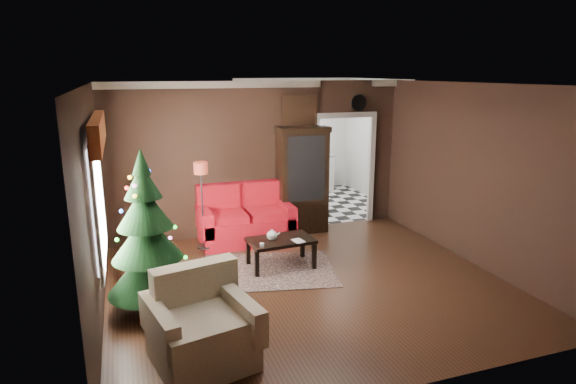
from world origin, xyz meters
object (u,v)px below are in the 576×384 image
object	(u,v)px
curio_cabinet	(302,182)
teapot	(272,235)
wall_clock	(358,103)
loveseat	(246,214)
coffee_table	(281,253)
floor_lamp	(202,206)
kitchen_table	(307,192)
christmas_tree	(146,233)
armchair	(201,323)

from	to	relation	value
curio_cabinet	teapot	bearing A→B (deg)	-124.59
wall_clock	loveseat	bearing A→B (deg)	-170.34
loveseat	coffee_table	distance (m)	1.36
floor_lamp	kitchen_table	world-z (taller)	floor_lamp
wall_clock	kitchen_table	size ratio (longest dim) A/B	0.43
christmas_tree	wall_clock	xyz separation A→B (m)	(4.12, 2.56, 1.33)
teapot	coffee_table	bearing A→B (deg)	9.78
floor_lamp	teapot	bearing A→B (deg)	-47.96
coffee_table	kitchen_table	world-z (taller)	kitchen_table
armchair	floor_lamp	bearing A→B (deg)	67.67
armchair	coffee_table	world-z (taller)	armchair
christmas_tree	teapot	world-z (taller)	christmas_tree
loveseat	teapot	distance (m)	1.34
curio_cabinet	christmas_tree	distance (m)	3.77
curio_cabinet	wall_clock	world-z (taller)	wall_clock
floor_lamp	armchair	size ratio (longest dim) A/B	1.43
coffee_table	teapot	bearing A→B (deg)	-170.22
christmas_tree	teapot	size ratio (longest dim) A/B	10.83
curio_cabinet	armchair	size ratio (longest dim) A/B	1.88
floor_lamp	wall_clock	bearing A→B (deg)	13.46
curio_cabinet	loveseat	bearing A→B (deg)	-169.17
floor_lamp	curio_cabinet	bearing A→B (deg)	16.39
teapot	wall_clock	xyz separation A→B (m)	(2.27, 1.74, 1.84)
curio_cabinet	christmas_tree	bearing A→B (deg)	-140.84
loveseat	armchair	bearing A→B (deg)	-111.07
teapot	floor_lamp	bearing A→B (deg)	132.04
armchair	kitchen_table	bearing A→B (deg)	45.87
floor_lamp	teapot	xyz separation A→B (m)	(0.88, -0.98, -0.29)
floor_lamp	wall_clock	world-z (taller)	wall_clock
coffee_table	teapot	distance (m)	0.34
wall_clock	floor_lamp	bearing A→B (deg)	-166.54
loveseat	teapot	world-z (taller)	loveseat
christmas_tree	armchair	xyz separation A→B (m)	(0.43, -1.32, -0.59)
wall_clock	christmas_tree	bearing A→B (deg)	-148.15
coffee_table	floor_lamp	bearing A→B (deg)	137.28
coffee_table	wall_clock	xyz separation A→B (m)	(2.12, 1.71, 2.15)
floor_lamp	teapot	size ratio (longest dim) A/B	7.99
loveseat	christmas_tree	xyz separation A→B (m)	(-1.77, -2.16, 0.55)
armchair	coffee_table	distance (m)	2.69
teapot	loveseat	bearing A→B (deg)	93.26
teapot	kitchen_table	xyz separation A→B (m)	(1.72, 2.99, -0.17)
loveseat	teapot	size ratio (longest dim) A/B	9.40
christmas_tree	coffee_table	xyz separation A→B (m)	(2.00, 0.85, -0.82)
teapot	christmas_tree	bearing A→B (deg)	-155.98
armchair	teapot	xyz separation A→B (m)	(1.42, 2.14, 0.08)
kitchen_table	floor_lamp	bearing A→B (deg)	-142.44
floor_lamp	teapot	world-z (taller)	floor_lamp
coffee_table	wall_clock	bearing A→B (deg)	38.86
armchair	wall_clock	world-z (taller)	wall_clock
floor_lamp	teapot	distance (m)	1.35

